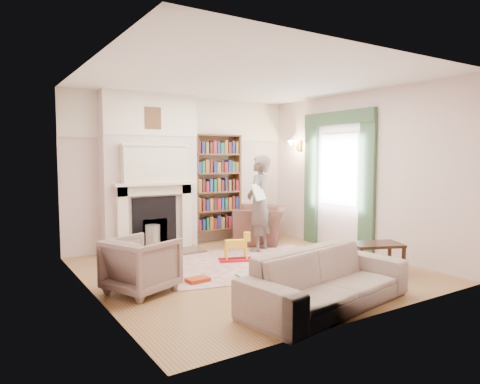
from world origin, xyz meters
TOP-DOWN VIEW (x-y plane):
  - floor at (0.00, 0.00)m, footprint 4.50×4.50m
  - ceiling at (0.00, 0.00)m, footprint 4.50×4.50m
  - wall_back at (0.00, 2.25)m, footprint 4.50×0.00m
  - wall_front at (0.00, -2.25)m, footprint 4.50×0.00m
  - wall_left at (-2.25, 0.00)m, footprint 0.00×4.50m
  - wall_right at (2.25, 0.00)m, footprint 0.00×4.50m
  - fireplace at (-0.75, 2.05)m, footprint 1.70×0.58m
  - bookcase at (0.65, 2.12)m, footprint 1.00×0.24m
  - window at (2.23, 0.40)m, footprint 0.02×0.90m
  - curtain_left at (2.20, -0.30)m, footprint 0.07×0.32m
  - curtain_right at (2.20, 1.10)m, footprint 0.07×0.32m
  - pelmet at (2.19, 0.40)m, footprint 0.09×1.70m
  - wall_sconce at (2.03, 1.50)m, footprint 0.20×0.24m
  - rug at (0.18, 0.32)m, footprint 3.05×2.58m
  - armchair_reading at (1.31, 1.57)m, footprint 1.42×1.43m
  - armchair_left at (-1.72, -0.16)m, footprint 0.99×0.98m
  - sofa at (-0.13, -1.78)m, footprint 2.26×1.19m
  - man_reading at (0.86, 0.97)m, footprint 0.75×0.68m
  - newspaper at (0.71, 0.77)m, footprint 0.42×0.33m
  - coffee_table at (1.42, -1.17)m, footprint 0.82×0.69m
  - paraffin_heater at (-0.92, 1.53)m, footprint 0.31×0.31m
  - rocking_horse at (0.09, 0.52)m, footprint 0.58×0.40m
  - board_game at (-0.20, -0.41)m, footprint 0.44×0.44m
  - game_box_lid at (-0.94, -0.17)m, footprint 0.31×0.22m
  - comic_annuals at (0.27, -0.43)m, footprint 0.50×0.62m

SIDE VIEW (x-z plane):
  - floor at x=0.00m, z-range 0.00..0.00m
  - rug at x=0.18m, z-range 0.00..0.01m
  - comic_annuals at x=0.27m, z-range 0.01..0.03m
  - board_game at x=-0.20m, z-range 0.01..0.04m
  - game_box_lid at x=-0.94m, z-range 0.01..0.06m
  - coffee_table at x=1.42m, z-range 0.00..0.45m
  - rocking_horse at x=0.09m, z-range 0.00..0.48m
  - paraffin_heater at x=-0.92m, z-range 0.00..0.55m
  - sofa at x=-0.13m, z-range 0.00..0.63m
  - armchair_left at x=-1.72m, z-range 0.00..0.69m
  - armchair_reading at x=1.31m, z-range 0.00..0.70m
  - man_reading at x=0.86m, z-range 0.00..1.71m
  - newspaper at x=0.71m, z-range 0.94..1.22m
  - bookcase at x=0.65m, z-range 0.25..2.10m
  - curtain_left at x=2.20m, z-range 0.00..2.40m
  - curtain_right at x=2.20m, z-range 0.00..2.40m
  - fireplace at x=-0.75m, z-range -0.01..2.79m
  - wall_back at x=0.00m, z-range -0.85..3.65m
  - wall_front at x=0.00m, z-range -0.85..3.65m
  - wall_left at x=-2.25m, z-range -0.85..3.65m
  - wall_right at x=2.25m, z-range -0.85..3.65m
  - window at x=2.23m, z-range 0.80..2.10m
  - wall_sconce at x=2.03m, z-range 1.78..2.02m
  - pelmet at x=2.19m, z-range 2.26..2.50m
  - ceiling at x=0.00m, z-range 2.80..2.80m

